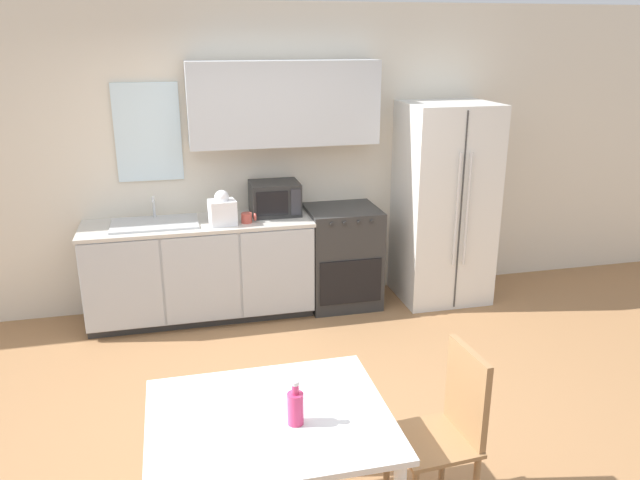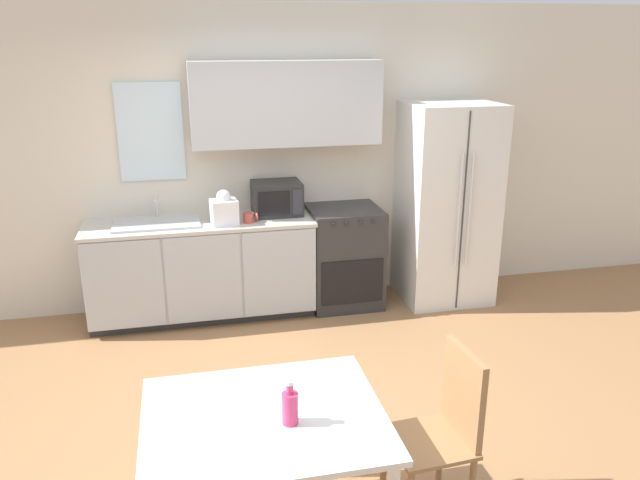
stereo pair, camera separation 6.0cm
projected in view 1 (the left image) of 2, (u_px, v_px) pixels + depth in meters
The scene contains 12 objects.
ground_plane at pixel (289, 415), 4.18m from camera, with size 12.00×12.00×0.00m, color #9E7047.
wall_back at pixel (250, 151), 5.59m from camera, with size 12.00×0.38×2.70m.
kitchen_counter at pixel (201, 270), 5.51m from camera, with size 1.96×0.62×0.89m.
oven_range at pixel (342, 257), 5.80m from camera, with size 0.65×0.61×0.93m.
refrigerator at pixel (444, 203), 5.82m from camera, with size 0.81×0.74×1.85m.
kitchen_sink at pixel (155, 223), 5.29m from camera, with size 0.72×0.44×0.20m.
microwave at pixel (275, 198), 5.56m from camera, with size 0.43×0.36×0.29m.
coffee_mug at pixel (248, 218), 5.34m from camera, with size 0.13×0.09×0.08m.
grocery_bag_0 at pixel (222, 210), 5.26m from camera, with size 0.24×0.21×0.30m.
dining_table at pixel (270, 434), 2.93m from camera, with size 1.13×0.92×0.73m.
dining_chair_side at pixel (450, 421), 3.20m from camera, with size 0.43×0.43×0.93m.
drink_bottle at pixel (295, 407), 2.83m from camera, with size 0.08×0.08×0.22m.
Camera 1 is at (-0.64, -3.55, 2.42)m, focal length 35.00 mm.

